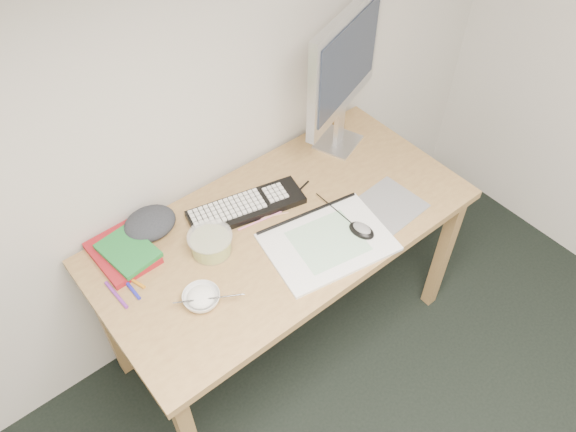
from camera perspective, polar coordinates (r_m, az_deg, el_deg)
name	(u,v)px	position (r m, az deg, el deg)	size (l,w,h in m)	color
desk	(284,239)	(2.11, -0.41, -2.33)	(1.40, 0.70, 0.75)	#AA874D
mousepad	(388,206)	(2.14, 10.15, 1.03)	(0.24, 0.22, 0.00)	slate
sketchpad	(328,242)	(1.99, 4.07, -2.67)	(0.43, 0.31, 0.01)	white
keyboard	(246,207)	(2.09, -4.25, 0.91)	(0.44, 0.14, 0.03)	black
monitor	(344,66)	(2.16, 5.74, 14.92)	(0.49, 0.21, 0.59)	silver
mouse	(362,228)	(2.01, 7.51, -1.27)	(0.06, 0.10, 0.03)	black
rice_bowl	(202,298)	(1.84, -8.77, -8.27)	(0.12, 0.12, 0.04)	silver
chopsticks	(209,299)	(1.81, -8.04, -8.31)	(0.02, 0.02, 0.21)	#B0B0B2
fruit_tub	(211,243)	(1.96, -7.85, -2.73)	(0.16, 0.16, 0.08)	#E1B74F
book_red	(123,253)	(2.03, -16.46, -3.63)	(0.18, 0.24, 0.02)	maroon
book_green	(128,251)	(2.00, -15.95, -3.40)	(0.15, 0.20, 0.02)	#1B6F2E
cloth_lump	(150,223)	(2.06, -13.86, -0.74)	(0.16, 0.13, 0.07)	#26292E
pencil_pink	(260,221)	(2.05, -2.85, -0.48)	(0.01, 0.01, 0.18)	pink
pencil_tan	(265,217)	(2.06, -2.35, -0.13)	(0.01, 0.01, 0.18)	tan
pencil_black	(293,196)	(2.14, 0.56, 2.06)	(0.01, 0.01, 0.20)	black
marker_blue	(130,286)	(1.94, -15.79, -6.88)	(0.01, 0.01, 0.13)	#2020AE
marker_orange	(131,279)	(1.96, -15.66, -6.20)	(0.01, 0.01, 0.12)	orange
marker_purple	(116,295)	(1.93, -17.05, -7.66)	(0.01, 0.01, 0.13)	#712892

